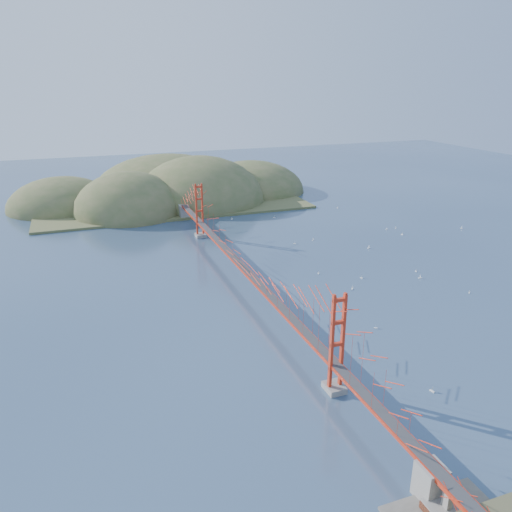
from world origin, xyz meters
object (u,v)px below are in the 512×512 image
object	(u,v)px
bridge	(245,248)
fort	(448,507)
sailboat_0	(319,273)
sailboat_2	(420,278)
sailboat_1	(362,277)

from	to	relation	value
bridge	fort	xyz separation A→B (m)	(0.40, -47.98, -6.34)
bridge	sailboat_0	distance (m)	15.88
sailboat_0	bridge	bearing A→B (deg)	-173.61
sailboat_2	sailboat_0	distance (m)	17.39
bridge	sailboat_1	distance (m)	21.57
fort	sailboat_1	bearing A→B (deg)	66.27
bridge	sailboat_2	size ratio (longest dim) A/B	134.33
fort	sailboat_0	world-z (taller)	fort
fort	sailboat_1	size ratio (longest dim) A/B	5.70
fort	sailboat_1	distance (m)	49.33
bridge	sailboat_2	bearing A→B (deg)	-12.17
sailboat_2	sailboat_1	world-z (taller)	sailboat_2
sailboat_0	fort	bearing A→B (deg)	-105.58
sailboat_1	sailboat_0	bearing A→B (deg)	143.71
fort	sailboat_2	size ratio (longest dim) A/B	5.27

